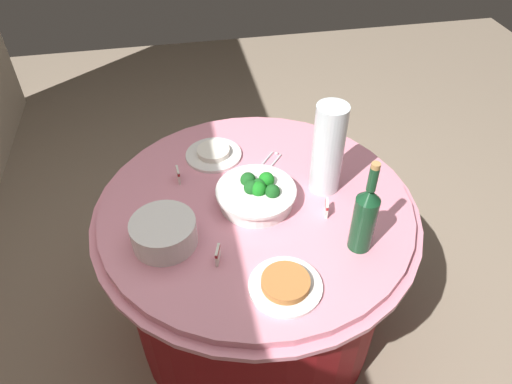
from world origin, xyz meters
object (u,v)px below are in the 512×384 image
object	(u,v)px
wine_bottle	(365,217)
decorative_fruit_vase	(328,151)
label_placard_front	(178,174)
plate_stack	(164,232)
label_placard_rear	(218,254)
label_placard_mid	(327,207)
serving_tongs	(268,163)
food_plate_rice	(214,153)
broccoli_bowl	(256,194)
food_plate_peanuts	(285,284)

from	to	relation	value
wine_bottle	decorative_fruit_vase	world-z (taller)	decorative_fruit_vase
label_placard_front	decorative_fruit_vase	bearing A→B (deg)	-104.45
plate_stack	label_placard_rear	xyz separation A→B (m)	(-0.11, -0.16, -0.01)
plate_stack	label_placard_mid	size ratio (longest dim) A/B	3.82
plate_stack	serving_tongs	distance (m)	0.53
label_placard_front	plate_stack	bearing A→B (deg)	167.88
plate_stack	decorative_fruit_vase	distance (m)	0.62
decorative_fruit_vase	food_plate_rice	xyz separation A→B (m)	(0.26, 0.37, -0.15)
broccoli_bowl	label_placard_mid	distance (m)	0.25
plate_stack	food_plate_rice	bearing A→B (deg)	-26.30
broccoli_bowl	serving_tongs	bearing A→B (deg)	-23.08
broccoli_bowl	serving_tongs	size ratio (longest dim) A/B	1.85
broccoli_bowl	label_placard_front	bearing A→B (deg)	56.74
wine_bottle	decorative_fruit_vase	size ratio (longest dim) A/B	0.99
decorative_fruit_vase	serving_tongs	distance (m)	0.29
broccoli_bowl	decorative_fruit_vase	distance (m)	0.29
plate_stack	serving_tongs	size ratio (longest dim) A/B	1.39
wine_bottle	label_placard_mid	size ratio (longest dim) A/B	6.11
broccoli_bowl	label_placard_mid	world-z (taller)	broccoli_bowl
plate_stack	wine_bottle	xyz separation A→B (m)	(-0.13, -0.61, 0.08)
plate_stack	serving_tongs	world-z (taller)	plate_stack
broccoli_bowl	plate_stack	world-z (taller)	broccoli_bowl
wine_bottle	serving_tongs	size ratio (longest dim) A/B	2.22
decorative_fruit_vase	food_plate_rice	bearing A→B (deg)	55.30
wine_bottle	serving_tongs	bearing A→B (deg)	23.14
food_plate_rice	label_placard_front	bearing A→B (deg)	130.63
food_plate_rice	label_placard_rear	xyz separation A→B (m)	(-0.53, 0.05, 0.02)
label_placard_mid	label_placard_rear	distance (m)	0.41
broccoli_bowl	decorative_fruit_vase	bearing A→B (deg)	-81.84
food_plate_rice	label_placard_mid	distance (m)	0.52
decorative_fruit_vase	broccoli_bowl	bearing A→B (deg)	98.16
label_placard_mid	food_plate_rice	bearing A→B (deg)	40.47
broccoli_bowl	plate_stack	size ratio (longest dim) A/B	1.33
decorative_fruit_vase	food_plate_rice	size ratio (longest dim) A/B	1.55
food_plate_peanuts	label_placard_front	bearing A→B (deg)	26.61
serving_tongs	label_placard_rear	xyz separation A→B (m)	(-0.44, 0.25, 0.03)
plate_stack	food_plate_rice	world-z (taller)	plate_stack
serving_tongs	food_plate_peanuts	bearing A→B (deg)	172.94
label_placard_front	label_placard_mid	distance (m)	0.55
decorative_fruit_vase	serving_tongs	bearing A→B (deg)	45.87
plate_stack	decorative_fruit_vase	size ratio (longest dim) A/B	0.62
broccoli_bowl	wine_bottle	xyz separation A→B (m)	(-0.26, -0.28, 0.09)
serving_tongs	label_placard_front	world-z (taller)	label_placard_front
decorative_fruit_vase	label_placard_front	distance (m)	0.55
decorative_fruit_vase	serving_tongs	size ratio (longest dim) A/B	2.24
wine_bottle	label_placard_rear	world-z (taller)	wine_bottle
broccoli_bowl	wine_bottle	size ratio (longest dim) A/B	0.83
plate_stack	broccoli_bowl	bearing A→B (deg)	-68.33
serving_tongs	food_plate_peanuts	xyz separation A→B (m)	(-0.58, 0.07, 0.01)
plate_stack	food_plate_peanuts	distance (m)	0.42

